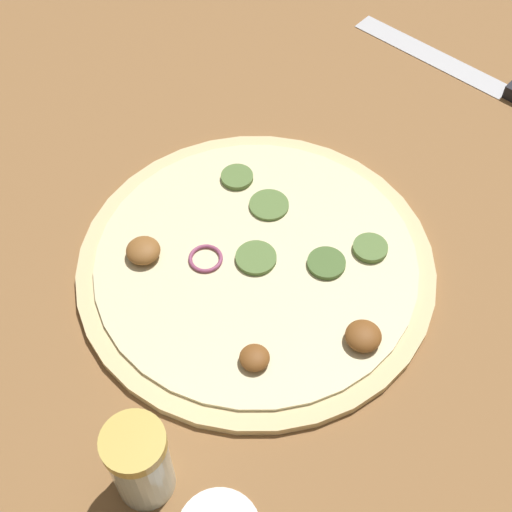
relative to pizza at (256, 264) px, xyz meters
name	(u,v)px	position (x,y,z in m)	size (l,w,h in m)	color
ground_plane	(256,267)	(0.00, 0.00, -0.01)	(3.00, 3.00, 0.00)	olive
pizza	(256,264)	(0.00, 0.00, 0.00)	(0.38, 0.38, 0.03)	beige
knife	(510,91)	(0.24, -0.35, 0.00)	(0.27, 0.25, 0.02)	silver
spice_jar	(140,462)	(-0.22, 0.12, 0.04)	(0.05, 0.05, 0.10)	silver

